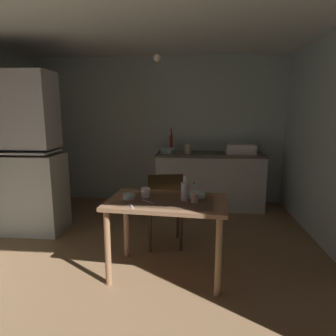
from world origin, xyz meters
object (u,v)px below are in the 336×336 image
at_px(sink_basin, 240,149).
at_px(serving_bowl_wide, 196,195).
at_px(mixing_bowl_counter, 167,151).
at_px(glass_bottle, 185,191).
at_px(hand_pump, 171,142).
at_px(teacup_cream, 146,192).
at_px(hutch_cabinet, 20,159).
at_px(chair_far_side, 165,207).
at_px(dining_table, 167,211).

height_order(sink_basin, serving_bowl_wide, sink_basin).
bearing_deg(mixing_bowl_counter, glass_bottle, -80.57).
height_order(hand_pump, serving_bowl_wide, hand_pump).
bearing_deg(hand_pump, teacup_cream, -92.51).
height_order(hutch_cabinet, hand_pump, hutch_cabinet).
height_order(sink_basin, chair_far_side, sink_basin).
xyz_separation_m(hand_pump, teacup_cream, (-0.09, -2.05, -0.26)).
relative_size(hand_pump, mixing_bowl_counter, 1.76).
relative_size(hand_pump, teacup_cream, 4.43).
bearing_deg(hand_pump, chair_far_side, -88.22).
bearing_deg(hutch_cabinet, dining_table, -25.08).
bearing_deg(chair_far_side, teacup_cream, -105.97).
xyz_separation_m(hutch_cabinet, sink_basin, (2.89, 1.18, 0.01)).
relative_size(sink_basin, teacup_cream, 5.00).
distance_m(hutch_cabinet, glass_bottle, 2.28).
bearing_deg(teacup_cream, dining_table, -21.21).
xyz_separation_m(mixing_bowl_counter, serving_bowl_wide, (0.44, -1.90, -0.16)).
xyz_separation_m(mixing_bowl_counter, dining_table, (0.17, -2.03, -0.29)).
distance_m(teacup_cream, glass_bottle, 0.39).
xyz_separation_m(sink_basin, dining_table, (-0.97, -2.08, -0.33)).
distance_m(hutch_cabinet, dining_table, 2.15).
height_order(chair_far_side, glass_bottle, glass_bottle).
height_order(serving_bowl_wide, teacup_cream, teacup_cream).
xyz_separation_m(dining_table, teacup_cream, (-0.21, 0.08, 0.15)).
distance_m(dining_table, teacup_cream, 0.27).
bearing_deg(hand_pump, sink_basin, -2.38).
height_order(dining_table, chair_far_side, chair_far_side).
bearing_deg(sink_basin, serving_bowl_wide, -109.82).
bearing_deg(mixing_bowl_counter, sink_basin, 2.51).
relative_size(hutch_cabinet, dining_table, 1.76).
relative_size(hutch_cabinet, serving_bowl_wide, 11.28).
relative_size(chair_far_side, serving_bowl_wide, 4.92).
xyz_separation_m(sink_basin, mixing_bowl_counter, (-1.14, -0.05, -0.04)).
relative_size(mixing_bowl_counter, chair_far_side, 0.25).
height_order(chair_far_side, teacup_cream, chair_far_side).
bearing_deg(dining_table, hand_pump, 93.22).
distance_m(dining_table, chair_far_side, 0.59).
distance_m(sink_basin, glass_bottle, 2.24).
distance_m(mixing_bowl_counter, chair_far_side, 1.54).
relative_size(sink_basin, serving_bowl_wide, 2.47).
bearing_deg(hand_pump, serving_bowl_wide, -79.04).
relative_size(mixing_bowl_counter, teacup_cream, 2.52).
bearing_deg(hand_pump, hutch_cabinet, -145.80).
bearing_deg(serving_bowl_wide, hand_pump, 100.96).
relative_size(mixing_bowl_counter, serving_bowl_wide, 1.25).
height_order(dining_table, teacup_cream, teacup_cream).
relative_size(hand_pump, dining_table, 0.34).
xyz_separation_m(chair_far_side, serving_bowl_wide, (0.34, -0.43, 0.28)).
bearing_deg(dining_table, serving_bowl_wide, 27.33).
bearing_deg(sink_basin, teacup_cream, -120.45).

